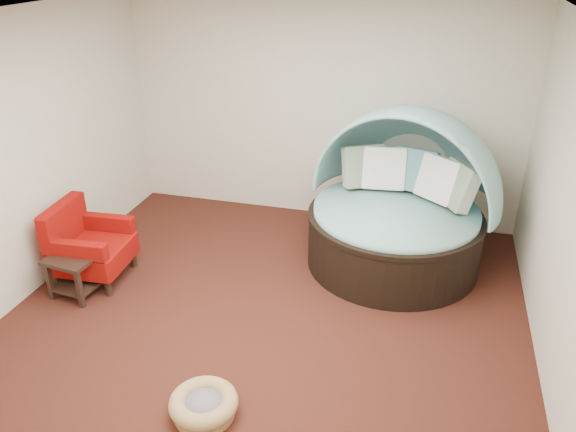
% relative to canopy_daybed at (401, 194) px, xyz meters
% --- Properties ---
extents(floor, '(5.00, 5.00, 0.00)m').
position_rel_canopy_daybed_xyz_m(floor, '(-1.12, -1.51, -0.82)').
color(floor, '#441C13').
rests_on(floor, ground).
extents(wall_back, '(5.00, 0.00, 5.00)m').
position_rel_canopy_daybed_xyz_m(wall_back, '(-1.12, 0.99, 0.58)').
color(wall_back, beige).
rests_on(wall_back, floor).
extents(wall_front, '(5.00, 0.00, 5.00)m').
position_rel_canopy_daybed_xyz_m(wall_front, '(-1.12, -4.01, 0.58)').
color(wall_front, beige).
rests_on(wall_front, floor).
extents(wall_left, '(0.00, 5.00, 5.00)m').
position_rel_canopy_daybed_xyz_m(wall_left, '(-3.62, -1.51, 0.58)').
color(wall_left, beige).
rests_on(wall_left, floor).
extents(wall_right, '(0.00, 5.00, 5.00)m').
position_rel_canopy_daybed_xyz_m(wall_right, '(1.38, -1.51, 0.58)').
color(wall_right, beige).
rests_on(wall_right, floor).
extents(ceiling, '(5.00, 5.00, 0.00)m').
position_rel_canopy_daybed_xyz_m(ceiling, '(-1.12, -1.51, 1.98)').
color(ceiling, white).
rests_on(ceiling, wall_back).
extents(canopy_daybed, '(2.42, 2.38, 1.77)m').
position_rel_canopy_daybed_xyz_m(canopy_daybed, '(0.00, 0.00, 0.00)').
color(canopy_daybed, black).
rests_on(canopy_daybed, floor).
extents(pet_basket, '(0.59, 0.59, 0.19)m').
position_rel_canopy_daybed_xyz_m(pet_basket, '(-1.21, -2.81, -0.72)').
color(pet_basket, olive).
rests_on(pet_basket, floor).
extents(red_armchair, '(0.78, 0.79, 0.86)m').
position_rel_canopy_daybed_xyz_m(red_armchair, '(-3.18, -1.26, -0.42)').
color(red_armchair, black).
rests_on(red_armchair, floor).
extents(side_table, '(0.53, 0.53, 0.46)m').
position_rel_canopy_daybed_xyz_m(side_table, '(-3.12, -1.59, -0.53)').
color(side_table, black).
rests_on(side_table, floor).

